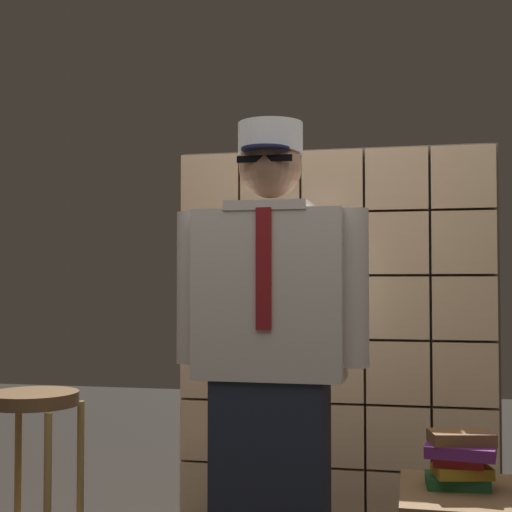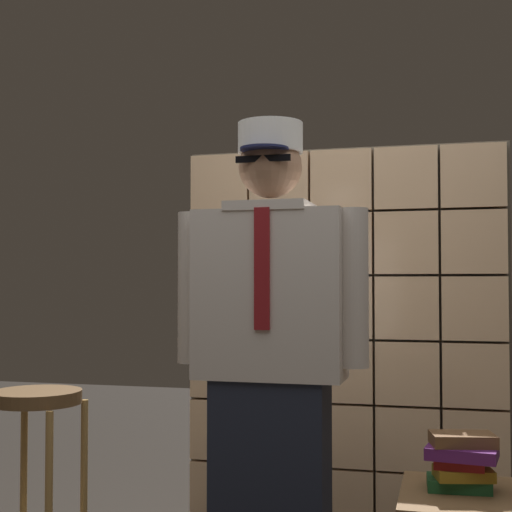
% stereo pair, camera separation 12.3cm
% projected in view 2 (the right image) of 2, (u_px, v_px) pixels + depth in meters
% --- Properties ---
extents(glass_block_wall, '(1.62, 0.10, 1.94)m').
position_uv_depth(glass_block_wall, '(343.00, 339.00, 3.72)').
color(glass_block_wall, '#E0B78C').
rests_on(glass_block_wall, ground).
extents(standing_person, '(0.73, 0.31, 1.83)m').
position_uv_depth(standing_person, '(270.00, 358.00, 2.73)').
color(standing_person, '#1E2333').
rests_on(standing_person, ground).
extents(bar_stool, '(0.34, 0.34, 0.82)m').
position_uv_depth(bar_stool, '(36.00, 447.00, 2.81)').
color(bar_stool, brown).
rests_on(bar_stool, ground).
extents(side_table, '(0.52, 0.52, 0.49)m').
position_uv_depth(side_table, '(476.00, 512.00, 2.59)').
color(side_table, brown).
rests_on(side_table, ground).
extents(book_stack, '(0.26, 0.21, 0.20)m').
position_uv_depth(book_stack, '(461.00, 461.00, 2.63)').
color(book_stack, '#1E592D').
rests_on(book_stack, side_table).
extents(coffee_mug, '(0.13, 0.08, 0.09)m').
position_uv_depth(coffee_mug, '(459.00, 473.00, 2.69)').
color(coffee_mug, navy).
rests_on(coffee_mug, side_table).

